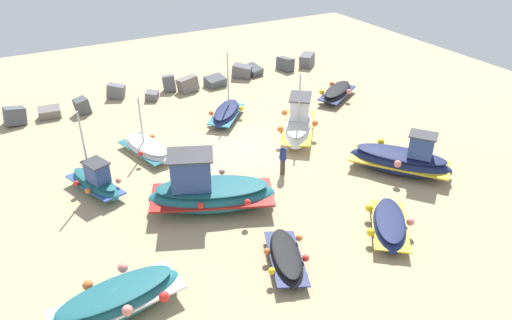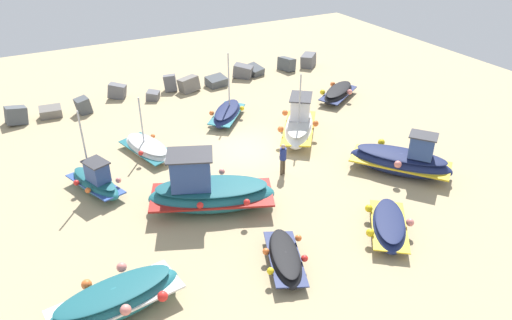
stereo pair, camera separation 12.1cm
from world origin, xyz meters
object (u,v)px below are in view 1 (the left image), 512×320
object	(u,v)px
fishing_boat_2	(402,160)
fishing_boat_7	(95,182)
fishing_boat_3	(209,191)
fishing_boat_8	(389,225)
person_walking	(283,157)
fishing_boat_9	(117,299)
fishing_boat_1	(147,148)
fishing_boat_6	(286,258)
fishing_boat_5	(226,114)
fishing_boat_4	(337,93)
fishing_boat_0	(299,124)

from	to	relation	value
fishing_boat_2	fishing_boat_7	size ratio (longest dim) A/B	1.22
fishing_boat_3	fishing_boat_2	bearing A→B (deg)	-167.70
fishing_boat_8	person_walking	size ratio (longest dim) A/B	2.17
fishing_boat_8	fishing_boat_9	world-z (taller)	fishing_boat_9
fishing_boat_1	fishing_boat_2	xyz separation A→B (m)	(10.13, -7.54, 0.33)
fishing_boat_2	fishing_boat_9	bearing A→B (deg)	-118.85
fishing_boat_6	fishing_boat_9	xyz separation A→B (m)	(-5.91, 0.71, 0.19)
fishing_boat_9	fishing_boat_1	bearing A→B (deg)	-118.99
fishing_boat_1	fishing_boat_7	world-z (taller)	fishing_boat_7
fishing_boat_1	fishing_boat_8	world-z (taller)	fishing_boat_1
fishing_boat_6	fishing_boat_9	distance (m)	5.95
fishing_boat_9	fishing_boat_2	bearing A→B (deg)	-177.63
fishing_boat_2	fishing_boat_3	size ratio (longest dim) A/B	0.83
fishing_boat_3	fishing_boat_9	bearing A→B (deg)	61.70
fishing_boat_3	fishing_boat_5	world-z (taller)	fishing_boat_5
fishing_boat_4	fishing_boat_3	bearing A→B (deg)	178.34
fishing_boat_1	fishing_boat_3	bearing A→B (deg)	-6.25
fishing_boat_2	fishing_boat_7	bearing A→B (deg)	-149.16
person_walking	fishing_boat_8	bearing A→B (deg)	175.52
fishing_boat_3	fishing_boat_7	distance (m)	5.28
fishing_boat_2	fishing_boat_7	distance (m)	14.20
fishing_boat_7	person_walking	size ratio (longest dim) A/B	2.44
fishing_boat_2	fishing_boat_4	bearing A→B (deg)	124.16
fishing_boat_1	fishing_boat_2	bearing A→B (deg)	38.18
fishing_boat_3	fishing_boat_4	bearing A→B (deg)	-126.48
fishing_boat_1	fishing_boat_8	distance (m)	12.57
fishing_boat_6	fishing_boat_9	world-z (taller)	fishing_boat_9
person_walking	fishing_boat_9	bearing A→B (deg)	100.05
fishing_boat_0	fishing_boat_3	world-z (taller)	fishing_boat_0
fishing_boat_9	person_walking	size ratio (longest dim) A/B	2.79
fishing_boat_2	fishing_boat_9	size ratio (longest dim) A/B	1.06
fishing_boat_2	fishing_boat_8	xyz separation A→B (m)	(-3.67, -3.24, -0.32)
fishing_boat_8	fishing_boat_5	bearing A→B (deg)	42.97
fishing_boat_6	fishing_boat_7	xyz separation A→B (m)	(-4.95, 8.11, 0.23)
fishing_boat_0	fishing_boat_6	xyz separation A→B (m)	(-6.10, -8.56, -0.39)
fishing_boat_2	fishing_boat_3	distance (m)	9.39
fishing_boat_1	fishing_boat_5	bearing A→B (deg)	93.59
fishing_boat_8	fishing_boat_4	bearing A→B (deg)	9.50
fishing_boat_0	fishing_boat_9	world-z (taller)	fishing_boat_0
fishing_boat_2	fishing_boat_5	bearing A→B (deg)	169.32
fishing_boat_4	person_walking	bearing A→B (deg)	-173.79
fishing_boat_4	fishing_boat_9	world-z (taller)	fishing_boat_9
fishing_boat_1	fishing_boat_8	xyz separation A→B (m)	(6.46, -10.78, 0.01)
fishing_boat_9	person_walking	world-z (taller)	person_walking
fishing_boat_4	fishing_boat_7	bearing A→B (deg)	160.78
fishing_boat_2	person_walking	distance (m)	5.68
fishing_boat_4	fishing_boat_0	bearing A→B (deg)	-179.63
fishing_boat_3	person_walking	size ratio (longest dim) A/B	3.59
fishing_boat_8	person_walking	xyz separation A→B (m)	(-1.37, 5.85, 0.55)
fishing_boat_0	fishing_boat_6	distance (m)	10.52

